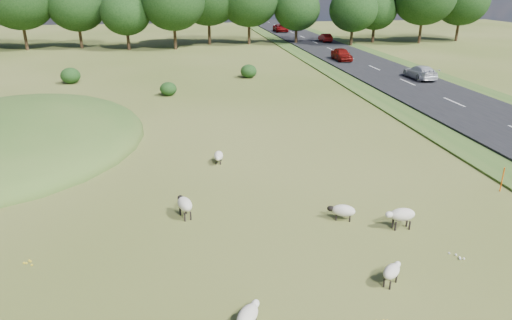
{
  "coord_description": "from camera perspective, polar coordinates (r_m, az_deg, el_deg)",
  "views": [
    {
      "loc": [
        -1.34,
        -16.63,
        9.13
      ],
      "look_at": [
        2.0,
        4.0,
        1.0
      ],
      "focal_mm": 32.0,
      "sensor_mm": 36.0,
      "label": 1
    }
  ],
  "objects": [
    {
      "name": "shrubs",
      "position": [
        45.82,
        -12.9,
        10.13
      ],
      "size": [
        19.21,
        8.39,
        1.52
      ],
      "color": "black",
      "rests_on": "ground"
    },
    {
      "name": "road",
      "position": [
        52.06,
        15.43,
        10.55
      ],
      "size": [
        8.0,
        150.0,
        0.25
      ],
      "primitive_type": "cube",
      "color": "black",
      "rests_on": "ground"
    },
    {
      "name": "treeline",
      "position": [
        72.11,
        -9.48,
        18.95
      ],
      "size": [
        96.28,
        14.66,
        11.7
      ],
      "color": "black",
      "rests_on": "ground"
    },
    {
      "name": "sheep_0",
      "position": [
        19.13,
        10.78,
        -6.22
      ],
      "size": [
        1.21,
        0.83,
        0.67
      ],
      "rotation": [
        0.0,
        0.0,
        2.76
      ],
      "color": "beige",
      "rests_on": "ground"
    },
    {
      "name": "sheep_4",
      "position": [
        24.7,
        -4.72,
        0.5
      ],
      "size": [
        0.61,
        1.15,
        0.64
      ],
      "rotation": [
        0.0,
        0.0,
        4.57
      ],
      "color": "beige",
      "rests_on": "ground"
    },
    {
      "name": "car_1",
      "position": [
        96.08,
        5.05,
        16.25
      ],
      "size": [
        1.74,
        4.28,
        1.24
      ],
      "primitive_type": "imported",
      "rotation": [
        0.0,
        0.0,
        3.14
      ],
      "color": "black",
      "rests_on": "road"
    },
    {
      "name": "car_2",
      "position": [
        58.27,
        10.66,
        12.87
      ],
      "size": [
        1.72,
        4.28,
        1.46
      ],
      "primitive_type": "imported",
      "color": "maroon",
      "rests_on": "road"
    },
    {
      "name": "sheep_6",
      "position": [
        18.94,
        17.74,
        -6.54
      ],
      "size": [
        1.23,
        0.56,
        0.89
      ],
      "rotation": [
        0.0,
        0.0,
        3.11
      ],
      "color": "beige",
      "rests_on": "ground"
    },
    {
      "name": "car_5",
      "position": [
        92.5,
        3.1,
        16.16
      ],
      "size": [
        2.35,
        5.1,
        1.42
      ],
      "primitive_type": "imported",
      "color": "maroon",
      "rests_on": "road"
    },
    {
      "name": "mound",
      "position": [
        31.88,
        -28.28,
        2.01
      ],
      "size": [
        16.0,
        20.0,
        4.0
      ],
      "primitive_type": "ellipsoid",
      "color": "#33561E",
      "rests_on": "ground"
    },
    {
      "name": "sheep_1",
      "position": [
        15.67,
        16.62,
        -13.17
      ],
      "size": [
        0.95,
        0.88,
        0.72
      ],
      "rotation": [
        0.0,
        0.0,
        0.71
      ],
      "color": "beige",
      "rests_on": "ground"
    },
    {
      "name": "car_0",
      "position": [
        48.64,
        19.84,
        10.3
      ],
      "size": [
        1.85,
        4.56,
        1.32
      ],
      "primitive_type": "imported",
      "rotation": [
        0.0,
        0.0,
        3.14
      ],
      "color": "silver",
      "rests_on": "road"
    },
    {
      "name": "ground",
      "position": [
        37.77,
        -6.94,
        7.12
      ],
      "size": [
        160.0,
        160.0,
        0.0
      ],
      "primitive_type": "plane",
      "color": "#405219",
      "rests_on": "ground"
    },
    {
      "name": "marker_post",
      "position": [
        24.11,
        28.42,
        -2.16
      ],
      "size": [
        0.06,
        0.06,
        1.2
      ],
      "primitive_type": "cylinder",
      "color": "#D8590C",
      "rests_on": "ground"
    },
    {
      "name": "car_4",
      "position": [
        77.27,
        8.66,
        14.9
      ],
      "size": [
        1.33,
        3.82,
        1.26
      ],
      "primitive_type": "imported",
      "rotation": [
        0.0,
        0.0,
        3.14
      ],
      "color": "maroon",
      "rests_on": "road"
    },
    {
      "name": "sheep_2",
      "position": [
        13.54,
        -1.01,
        -18.8
      ],
      "size": [
        0.95,
        1.14,
        0.66
      ],
      "rotation": [
        0.0,
        0.0,
        0.97
      ],
      "color": "beige",
      "rests_on": "ground"
    },
    {
      "name": "sheep_3",
      "position": [
        19.13,
        -8.93,
        -5.44
      ],
      "size": [
        0.82,
        1.27,
        0.88
      ],
      "rotation": [
        0.0,
        0.0,
        1.89
      ],
      "color": "beige",
      "rests_on": "ground"
    }
  ]
}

